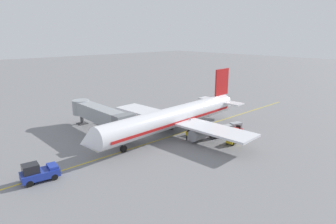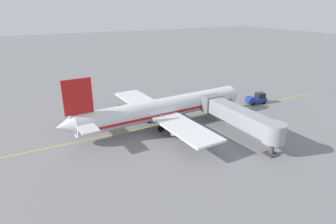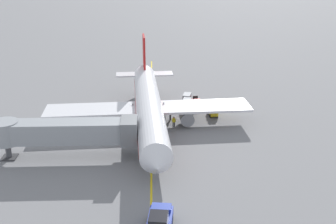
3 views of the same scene
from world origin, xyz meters
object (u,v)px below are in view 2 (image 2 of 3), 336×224
baggage_cart_front (129,113)px  baggage_cart_second_in_train (114,116)px  pushback_tractor (257,99)px  baggage_tug_lead (124,109)px  baggage_tug_trailing (107,115)px  jet_bridge (240,117)px  baggage_cart_third_in_train (100,118)px  ground_crew_loader (143,117)px  parked_airliner (163,109)px  ground_crew_wing_walker (156,114)px

baggage_cart_front → baggage_cart_second_in_train: size_ratio=1.00×
pushback_tractor → baggage_tug_lead: bearing=-107.4°
baggage_tug_trailing → jet_bridge: bearing=43.8°
baggage_cart_third_in_train → baggage_cart_front: bearing=88.7°
baggage_cart_second_in_train → jet_bridge: bearing=45.2°
baggage_cart_third_in_train → ground_crew_loader: bearing=67.1°
jet_bridge → baggage_cart_second_in_train: 23.27m
baggage_tug_trailing → ground_crew_loader: bearing=50.6°
parked_airliner → ground_crew_loader: (-3.23, -2.46, -2.23)m
jet_bridge → ground_crew_wing_walker: 16.49m
baggage_tug_lead → baggage_tug_trailing: bearing=-62.9°
baggage_tug_lead → ground_crew_loader: ground_crew_loader is taller
ground_crew_wing_walker → baggage_tug_lead: bearing=-145.4°
pushback_tractor → baggage_cart_front: 28.88m
pushback_tractor → ground_crew_wing_walker: (-2.52, -23.84, -0.15)m
parked_airliner → baggage_tug_trailing: bearing=-134.2°
pushback_tractor → baggage_cart_third_in_train: pushback_tractor is taller
baggage_tug_trailing → baggage_cart_third_in_train: baggage_tug_trailing is taller
baggage_cart_second_in_train → parked_airliner: bearing=49.8°
baggage_cart_second_in_train → baggage_tug_lead: bearing=138.8°
ground_crew_wing_walker → ground_crew_loader: size_ratio=1.00×
pushback_tractor → baggage_tug_lead: size_ratio=1.78×
baggage_cart_third_in_train → baggage_tug_trailing: bearing=127.1°
pushback_tractor → baggage_cart_second_in_train: size_ratio=1.56×
baggage_tug_trailing → baggage_cart_front: (1.57, 3.96, 0.24)m
jet_bridge → baggage_cart_front: bearing=-141.0°
baggage_cart_third_in_train → pushback_tractor: bearing=81.2°
baggage_cart_front → jet_bridge: bearing=39.0°
jet_bridge → ground_crew_wing_walker: jet_bridge is taller
baggage_tug_lead → baggage_cart_front: 3.71m
baggage_tug_lead → ground_crew_loader: bearing=12.0°
parked_airliner → pushback_tractor: parked_airliner is taller
parked_airliner → ground_crew_loader: 4.63m
baggage_cart_third_in_train → baggage_cart_second_in_train: bearing=84.3°
baggage_tug_lead → ground_crew_wing_walker: bearing=34.6°
parked_airliner → jet_bridge: (10.15, 9.18, 0.27)m
baggage_cart_front → ground_crew_loader: (3.04, 1.65, 0.00)m
baggage_cart_third_in_train → parked_airliner: bearing=57.3°
baggage_cart_second_in_train → ground_crew_wing_walker: ground_crew_wing_walker is taller
ground_crew_loader → baggage_cart_third_in_train: bearing=-112.9°
pushback_tractor → baggage_cart_second_in_train: (-5.03, -31.56, -0.15)m
parked_airliner → ground_crew_wing_walker: size_ratio=22.09×
jet_bridge → baggage_tug_lead: 24.15m
baggage_cart_third_in_train → ground_crew_wing_walker: 10.79m
parked_airliner → baggage_cart_front: 7.82m
pushback_tractor → baggage_cart_front: pushback_tractor is taller
pushback_tractor → baggage_cart_second_in_train: pushback_tractor is taller
baggage_cart_third_in_train → jet_bridge: bearing=49.1°
parked_airliner → baggage_tug_trailing: size_ratio=13.96×
pushback_tractor → parked_airliner: bearing=-87.4°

